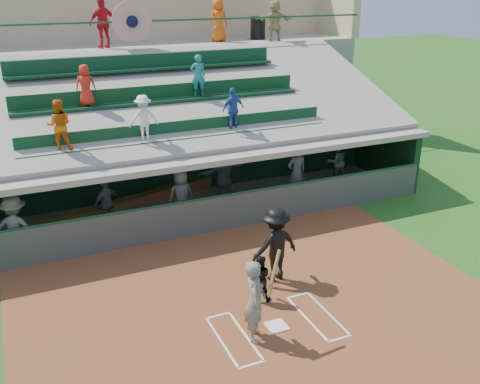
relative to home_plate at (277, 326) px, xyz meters
name	(u,v)px	position (x,y,z in m)	size (l,w,h in m)	color
ground	(277,327)	(0.00, 0.00, -0.04)	(100.00, 100.00, 0.00)	#1C4C15
dirt_slab	(267,315)	(0.00, 0.50, -0.03)	(11.00, 9.00, 0.02)	brown
home_plate	(277,326)	(0.00, 0.00, 0.00)	(0.43, 0.43, 0.03)	white
batters_box_chalk	(277,327)	(0.00, 0.00, -0.01)	(2.65, 1.85, 0.01)	white
dugout_floor	(182,212)	(0.00, 6.75, -0.02)	(16.00, 3.50, 0.04)	gray
concourse_slab	(130,102)	(0.00, 13.50, 2.26)	(20.00, 3.00, 4.60)	gray
grandstand	(148,119)	(-0.01, 10.51, 2.23)	(20.40, 10.40, 7.80)	#464B47
batter_at_plate	(255,300)	(-0.60, -0.14, 0.90)	(0.95, 0.81, 1.95)	#5D5F5A
catcher	(259,278)	(0.10, 1.12, 0.56)	(0.56, 0.44, 1.16)	black
home_umpire	(275,244)	(0.88, 1.82, 0.95)	(1.25, 0.72, 1.93)	black
dugout_bench	(166,193)	(-0.15, 7.99, 0.21)	(13.81, 0.41, 0.41)	olive
dugout_player_a	(16,228)	(-4.96, 5.45, 0.92)	(1.18, 0.68, 1.82)	#50524E
dugout_player_b	(107,203)	(-2.39, 6.53, 0.78)	(0.91, 0.38, 1.55)	#5D605A
dugout_player_c	(181,196)	(-0.20, 6.04, 0.84)	(0.82, 0.53, 1.67)	#5B5D58
dugout_player_d	(223,173)	(1.62, 7.08, 1.00)	(1.84, 0.59, 1.98)	#575954
dugout_player_e	(296,173)	(3.88, 6.13, 0.97)	(0.70, 0.46, 1.93)	#595B56
dugout_player_f	(337,161)	(6.08, 7.03, 0.81)	(0.78, 0.61, 1.61)	#5E615C
trash_bin	(258,28)	(5.80, 13.31, 5.04)	(0.64, 0.64, 0.96)	black
concourse_staff_a	(103,23)	(-0.93, 12.69, 5.49)	(1.08, 0.45, 1.84)	red
concourse_staff_b	(219,20)	(3.90, 13.13, 5.43)	(0.84, 0.55, 1.72)	#D84F0C
concourse_staff_c	(275,21)	(6.13, 12.36, 5.40)	(1.55, 0.49, 1.67)	tan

